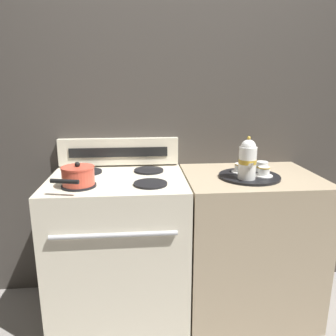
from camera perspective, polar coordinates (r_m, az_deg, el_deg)
name	(u,v)px	position (r m, az deg, el deg)	size (l,w,h in m)	color
ground_plane	(183,308)	(2.34, 2.70, -23.15)	(6.00, 6.00, 0.00)	gray
wall_back	(179,134)	(2.22, 1.86, 5.92)	(6.00, 0.05, 2.20)	#423D38
stove	(120,248)	(2.09, -8.44, -13.68)	(0.79, 0.66, 0.91)	beige
control_panel	(119,152)	(2.17, -8.55, 2.85)	(0.78, 0.05, 0.17)	beige
side_counter	(247,243)	(2.19, 13.59, -12.61)	(0.79, 0.63, 0.90)	tan
saucepan	(78,176)	(1.79, -15.43, -1.29)	(0.20, 0.27, 0.12)	#D14C38
serving_tray	(249,176)	(1.97, 13.96, -1.42)	(0.35, 0.35, 0.01)	black
teapot	(248,159)	(1.86, 13.71, 1.48)	(0.10, 0.16, 0.24)	white
teacup_left	(264,172)	(1.96, 16.35, -0.60)	(0.10, 0.10, 0.06)	white
teacup_right	(240,168)	(2.01, 12.46, -0.01)	(0.10, 0.10, 0.06)	white
creamer_jug	(262,167)	(2.06, 16.06, 0.24)	(0.07, 0.07, 0.06)	white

